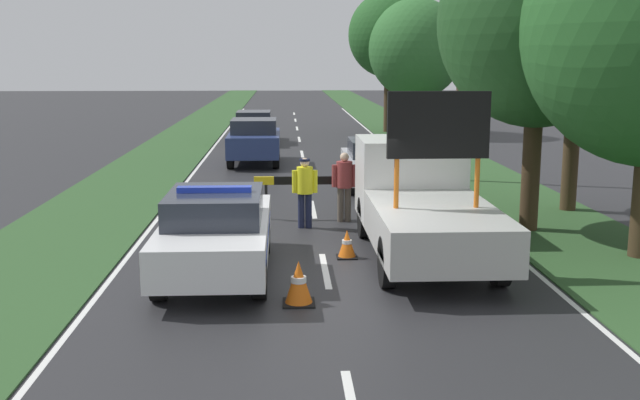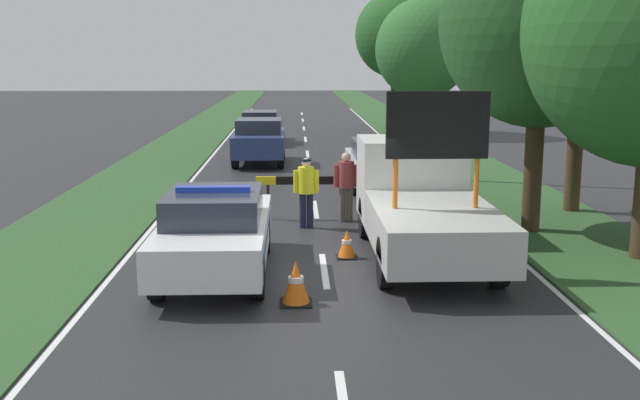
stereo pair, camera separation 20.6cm
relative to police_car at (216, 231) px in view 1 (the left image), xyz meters
name	(u,v)px [view 1 (the left image)]	position (x,y,z in m)	size (l,w,h in m)	color
ground_plane	(327,277)	(1.99, -0.28, -0.81)	(160.00, 160.00, 0.00)	#28282B
lane_markings	(305,168)	(1.99, 13.48, -0.80)	(7.86, 64.40, 0.01)	silver
grass_verge_left	(173,148)	(-3.63, 19.72, -0.79)	(3.29, 120.00, 0.03)	#2D5128
grass_verge_right	(426,147)	(7.61, 19.72, -0.79)	(3.29, 120.00, 0.03)	#2D5128
police_car	(216,231)	(0.00, 0.00, 0.00)	(1.89, 4.82, 1.65)	white
work_truck	(421,200)	(3.98, 1.34, 0.28)	(2.20, 5.84, 3.33)	white
road_barrier	(314,184)	(1.96, 4.77, 0.07)	(2.93, 0.08, 1.06)	black
police_officer	(305,187)	(1.71, 3.76, 0.17)	(0.59, 0.38, 1.64)	#191E38
pedestrian_civilian	(344,181)	(2.68, 4.40, 0.18)	(0.60, 0.38, 1.68)	brown
traffic_cone_near_police	(378,203)	(3.63, 5.34, -0.55)	(0.38, 0.38, 0.53)	black
traffic_cone_centre_front	(347,244)	(2.47, 1.05, -0.53)	(0.41, 0.41, 0.56)	black
traffic_cone_near_truck	(299,283)	(1.46, -1.75, -0.45)	(0.52, 0.52, 0.71)	black
queued_car_sedan_silver	(376,163)	(4.05, 9.19, -0.04)	(1.86, 4.11, 1.49)	#B2B2B7
queued_car_hatch_blue	(254,141)	(0.14, 14.61, 0.07)	(1.87, 4.05, 1.69)	navy
queued_car_sedan_black	(254,127)	(-0.15, 21.76, -0.05)	(1.76, 4.41, 1.49)	black
roadside_tree_near_left	(389,35)	(6.78, 26.59, 4.29)	(4.24, 4.24, 7.35)	#42301E
roadside_tree_near_right	(579,30)	(8.59, 5.43, 3.79)	(4.00, 4.00, 6.72)	#42301E
roadside_tree_mid_left	(416,49)	(7.94, 24.79, 3.55)	(4.80, 4.80, 6.89)	#42301E
roadside_tree_mid_right	(539,22)	(6.83, 3.23, 3.86)	(4.42, 4.42, 7.01)	#42301E
utility_pole	(461,53)	(6.79, 10.28, 3.26)	(1.20, 0.20, 7.91)	#473828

